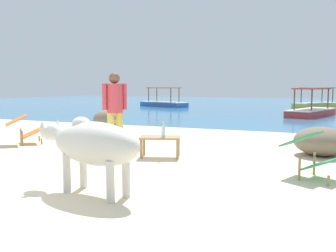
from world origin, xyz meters
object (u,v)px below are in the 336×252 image
boat_blue (164,102)px  boat_yellow (317,103)px  bottle (163,131)px  deck_chair_near (311,152)px  cow (92,144)px  deck_chair_far (24,128)px  person_standing (115,106)px  boat_red (311,110)px  low_bench_table (160,140)px

boat_blue → boat_yellow: 9.95m
bottle → deck_chair_near: size_ratio=0.33×
cow → boat_blue: (-7.41, 19.00, -0.39)m
deck_chair_far → person_standing: person_standing is taller
cow → boat_red: size_ratio=0.45×
boat_yellow → boat_blue: bearing=-40.5°
deck_chair_near → boat_red: (-0.39, 12.47, -0.13)m
deck_chair_far → boat_blue: size_ratio=0.24×
boat_blue → boat_yellow: size_ratio=1.04×
cow → boat_red: bearing=-87.4°
low_bench_table → deck_chair_far: (-3.61, 0.23, 0.05)m
bottle → deck_chair_far: bearing=175.0°
deck_chair_near → boat_blue: (-9.89, 17.06, -0.13)m
cow → boat_blue: size_ratio=0.45×
boat_blue → boat_red: bearing=176.4°
boat_red → cow: bearing=9.6°
deck_chair_near → deck_chair_far: 6.35m
bottle → person_standing: (-1.14, 0.17, 0.43)m
low_bench_table → boat_yellow: (2.40, 19.12, -0.08)m
deck_chair_near → person_standing: size_ratio=0.56×
bottle → boat_red: bearing=79.6°
deck_chair_far → boat_yellow: (6.01, 18.89, -0.13)m
low_bench_table → boat_red: boat_red is taller
person_standing → boat_blue: size_ratio=0.42×
cow → boat_blue: boat_blue is taller
cow → person_standing: (-1.25, 2.59, 0.31)m
boat_red → deck_chair_far: bearing=-9.1°
deck_chair_near → boat_blue: size_ratio=0.24×
low_bench_table → bottle: (0.11, -0.09, 0.18)m
bottle → boat_yellow: 19.35m
low_bench_table → boat_blue: boat_blue is taller
cow → low_bench_table: bearing=-74.3°
cow → boat_blue: 20.40m
person_standing → low_bench_table: bearing=36.5°
bottle → boat_red: 12.19m
deck_chair_near → boat_red: 12.48m
deck_chair_far → person_standing: 2.64m
cow → boat_yellow: bearing=-84.9°
deck_chair_far → person_standing: (2.58, -0.15, 0.56)m
bottle → boat_red: size_ratio=0.08×
person_standing → boat_red: size_ratio=0.42×
bottle → person_standing: size_ratio=0.18×
bottle → boat_blue: 18.11m
bottle → deck_chair_far: bottle is taller
person_standing → deck_chair_near: bearing=30.8°
cow → deck_chair_far: (-3.82, 2.75, -0.25)m
boat_blue → boat_yellow: same height
boat_blue → deck_chair_far: bearing=124.6°
low_bench_table → deck_chair_near: bearing=-30.9°
deck_chair_far → boat_red: 13.08m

